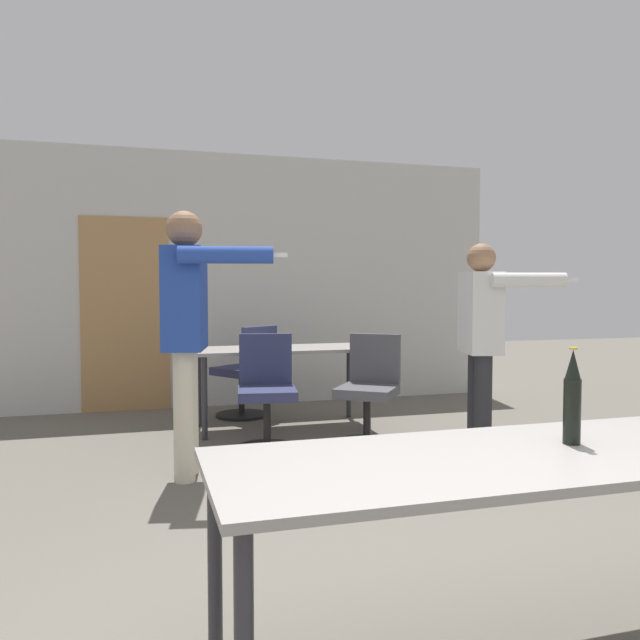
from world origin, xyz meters
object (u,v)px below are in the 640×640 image
at_px(person_left_plaid, 187,318).
at_px(person_far_watching, 482,329).
at_px(office_chair_far_left, 369,394).
at_px(beer_bottle, 572,399).
at_px(office_chair_far_right, 247,375).
at_px(office_chair_mid_tucked, 267,396).

relative_size(person_left_plaid, person_far_watching, 1.11).
height_order(office_chair_far_left, beer_bottle, beer_bottle).
xyz_separation_m(office_chair_far_right, office_chair_far_left, (0.81, -1.32, -0.01)).
bearing_deg(office_chair_far_left, beer_bottle, 118.58).
xyz_separation_m(person_left_plaid, person_far_watching, (2.24, -0.04, -0.11)).
bearing_deg(person_left_plaid, office_chair_mid_tucked, 145.16).
bearing_deg(office_chair_far_right, person_left_plaid, -145.64).
bearing_deg(beer_bottle, person_far_watching, 65.78).
xyz_separation_m(person_far_watching, office_chair_far_left, (-0.71, 0.58, -0.57)).
xyz_separation_m(office_chair_mid_tucked, beer_bottle, (0.47, -3.10, 0.48)).
distance_m(office_chair_mid_tucked, beer_bottle, 3.17).
height_order(person_far_watching, office_chair_far_right, person_far_watching).
bearing_deg(office_chair_far_right, office_chair_far_left, -93.13).
height_order(person_far_watching, beer_bottle, person_far_watching).
bearing_deg(office_chair_mid_tucked, person_left_plaid, 51.84).
xyz_separation_m(person_left_plaid, beer_bottle, (1.14, -2.47, -0.19)).
height_order(office_chair_mid_tucked, beer_bottle, beer_bottle).
relative_size(person_left_plaid, office_chair_far_left, 2.01).
xyz_separation_m(office_chair_mid_tucked, office_chair_far_right, (0.05, 1.24, 0.00)).
xyz_separation_m(person_left_plaid, office_chair_mid_tucked, (0.67, 0.62, -0.67)).
relative_size(person_far_watching, beer_bottle, 4.81).
distance_m(person_left_plaid, office_chair_far_right, 2.11).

